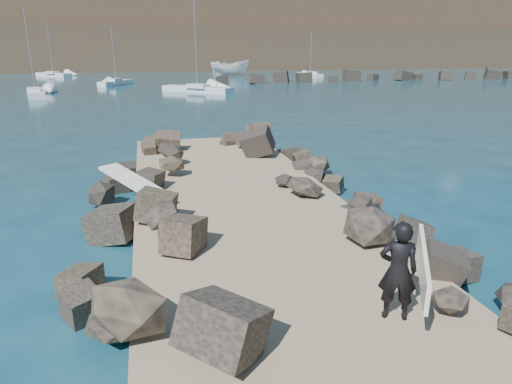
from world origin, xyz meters
TOP-DOWN VIEW (x-y plane):
  - ground at (0.00, 0.00)m, footprint 800.00×800.00m
  - jetty at (0.00, -2.00)m, footprint 6.00×26.00m
  - riprap_left at (-2.90, -1.50)m, footprint 2.60×22.00m
  - riprap_right at (2.90, -1.50)m, footprint 2.60×22.00m
  - breakwater_secondary at (35.00, 55.00)m, footprint 52.00×4.00m
  - headland at (10.00, 160.00)m, footprint 360.00×140.00m
  - surfboard_resting at (-2.97, 1.84)m, footprint 2.14×2.45m
  - boat_imported at (13.12, 74.08)m, footprint 7.54×3.98m
  - surfer_with_board at (1.35, -5.50)m, footprint 1.36×1.89m
  - sailboat_f at (35.12, 93.80)m, footprint 1.64×4.98m
  - sailboat_c at (3.49, 42.42)m, footprint 7.86×7.46m
  - sailboat_d at (25.99, 66.32)m, footprint 2.64×6.60m
  - sailboat_b at (-6.17, 54.86)m, footprint 4.59×6.10m
  - sailboat_e at (-17.97, 77.86)m, footprint 6.80×6.86m
  - sailboat_a at (-13.67, 41.56)m, footprint 3.23×7.62m

SIDE VIEW (x-z plane):
  - ground at x=0.00m, z-range 0.00..0.00m
  - jetty at x=0.00m, z-range 0.00..0.60m
  - sailboat_c at x=3.49m, z-range -4.91..5.61m
  - sailboat_e at x=-17.97m, z-range -4.38..5.08m
  - sailboat_a at x=-13.67m, z-range -4.12..4.82m
  - sailboat_d at x=25.99m, z-range -3.57..4.27m
  - sailboat_b at x=-6.17m, z-range -3.52..4.21m
  - sailboat_f at x=35.12m, z-range -2.71..3.41m
  - riprap_left at x=-2.90m, z-range 0.00..1.00m
  - riprap_right at x=2.90m, z-range 0.00..1.00m
  - breakwater_secondary at x=35.00m, z-range 0.00..1.20m
  - surfboard_resting at x=-2.97m, z-range 1.00..1.09m
  - boat_imported at x=13.12m, z-range 0.00..2.76m
  - surfer_with_board at x=1.35m, z-range 0.61..2.32m
  - headland at x=10.00m, z-range 0.00..32.00m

